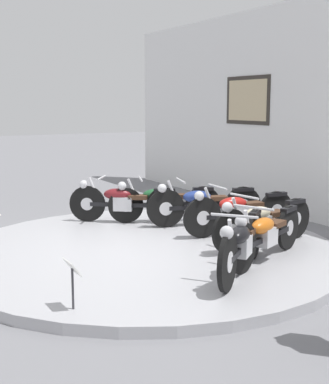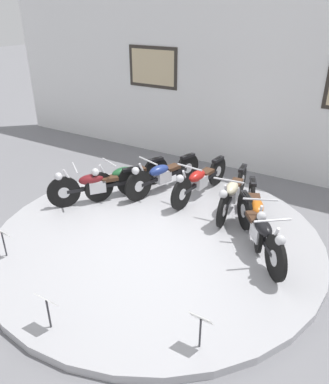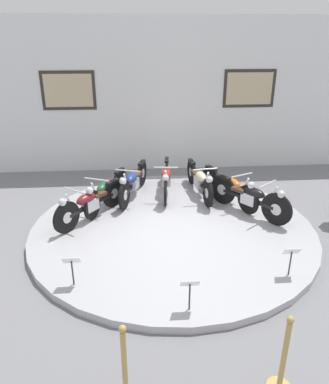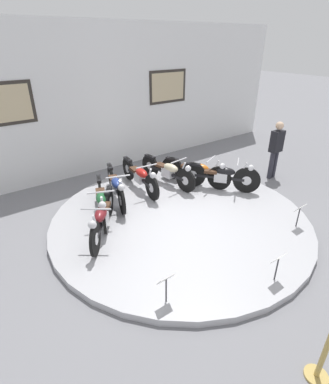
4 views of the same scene
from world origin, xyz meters
name	(u,v)px [view 3 (image 3 of 4)]	position (x,y,z in m)	size (l,w,h in m)	color
ground_plane	(173,231)	(0.00, 0.00, 0.00)	(60.00, 60.00, 0.00)	slate
display_platform	(173,228)	(0.00, 0.00, 0.06)	(5.53, 5.53, 0.13)	#ADADB2
back_wall	(160,97)	(0.00, 3.76, 2.02)	(14.00, 0.22, 4.04)	white
motorcycle_maroon	(90,202)	(-1.63, 0.39, 0.51)	(1.25, 1.60, 0.79)	black
motorcycle_green	(106,190)	(-1.35, 1.01, 0.50)	(0.81, 1.83, 0.78)	black
motorcycle_blue	(133,181)	(-0.77, 1.45, 0.51)	(0.71, 1.91, 0.79)	black
motorcycle_red	(166,178)	(0.00, 1.61, 0.51)	(0.54, 1.98, 0.79)	black
motorcycle_cream	(200,180)	(0.76, 1.45, 0.51)	(0.54, 1.96, 0.79)	black
motorcycle_orange	(230,186)	(1.35, 1.01, 0.50)	(0.85, 1.82, 0.79)	black
motorcycle_black	(250,197)	(1.63, 0.40, 0.52)	(1.30, 1.61, 0.81)	black
info_placard_front_left	(72,264)	(-1.67, -1.74, 0.49)	(0.26, 0.11, 0.51)	#333338
info_placard_front_centre	(190,288)	(0.00, -2.41, 0.49)	(0.26, 0.11, 0.51)	#333338
info_placard_front_right	(291,255)	(1.67, -1.74, 0.49)	(0.26, 0.11, 0.51)	#333338
stanchion_post_left_of_entry	(125,376)	(-0.85, -3.63, 0.34)	(0.28, 0.28, 1.02)	tan
stanchion_post_right_of_entry	(283,366)	(0.85, -3.63, 0.34)	(0.28, 0.28, 1.02)	tan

